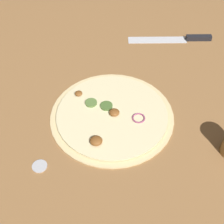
# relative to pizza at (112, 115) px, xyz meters

# --- Properties ---
(ground_plane) EXTENTS (3.00, 3.00, 0.00)m
(ground_plane) POSITION_rel_pizza_xyz_m (-0.00, -0.00, -0.01)
(ground_plane) COLOR olive
(pizza) EXTENTS (0.36, 0.36, 0.03)m
(pizza) POSITION_rel_pizza_xyz_m (0.00, 0.00, 0.00)
(pizza) COLOR beige
(pizza) RESTS_ON ground_plane
(knife) EXTENTS (0.30, 0.15, 0.02)m
(knife) POSITION_rel_pizza_xyz_m (-0.10, -0.45, -0.00)
(knife) COLOR silver
(knife) RESTS_ON ground_plane
(loose_cap) EXTENTS (0.04, 0.04, 0.01)m
(loose_cap) POSITION_rel_pizza_xyz_m (0.11, 0.23, -0.00)
(loose_cap) COLOR #B2B2B7
(loose_cap) RESTS_ON ground_plane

